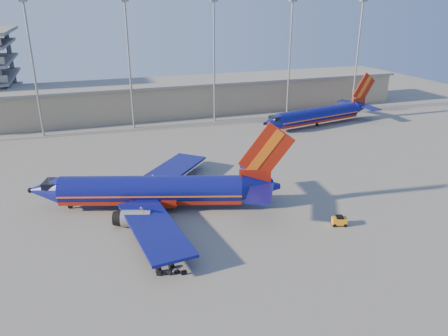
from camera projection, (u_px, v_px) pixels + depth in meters
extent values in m
plane|color=slate|center=(212.00, 206.00, 64.15)|extent=(220.00, 220.00, 0.00)
cube|color=gray|center=(183.00, 97.00, 116.96)|extent=(120.00, 15.00, 8.00)
cube|color=slate|center=(183.00, 81.00, 115.45)|extent=(122.00, 16.00, 0.60)
cylinder|color=gray|center=(34.00, 72.00, 92.28)|extent=(0.44, 0.44, 28.00)
cube|color=gray|center=(23.00, 0.00, 87.13)|extent=(1.60, 1.60, 0.70)
cylinder|color=gray|center=(130.00, 68.00, 98.27)|extent=(0.44, 0.44, 28.00)
cube|color=gray|center=(124.00, 0.00, 93.12)|extent=(1.60, 1.60, 0.70)
cylinder|color=gray|center=(214.00, 64.00, 104.25)|extent=(0.44, 0.44, 28.00)
cube|color=gray|center=(214.00, 0.00, 99.11)|extent=(1.60, 1.60, 0.70)
cylinder|color=gray|center=(290.00, 61.00, 110.24)|extent=(0.44, 0.44, 28.00)
cube|color=gray|center=(293.00, 0.00, 105.10)|extent=(1.60, 1.60, 0.70)
cylinder|color=gray|center=(357.00, 57.00, 116.23)|extent=(0.44, 0.44, 28.00)
cube|color=gray|center=(363.00, 0.00, 111.09)|extent=(1.60, 1.60, 0.70)
cylinder|color=navy|center=(151.00, 190.00, 62.54)|extent=(25.86, 11.68, 3.99)
cube|color=maroon|center=(152.00, 196.00, 62.91)|extent=(25.63, 10.96, 1.40)
cube|color=orange|center=(151.00, 191.00, 62.64)|extent=(25.87, 11.72, 0.24)
cone|color=navy|center=(45.00, 190.00, 62.30)|extent=(5.53, 5.18, 3.99)
cube|color=black|center=(53.00, 184.00, 61.95)|extent=(3.32, 3.46, 0.86)
cone|color=navy|center=(261.00, 186.00, 62.66)|extent=(6.55, 5.51, 3.99)
cube|color=maroon|center=(255.00, 177.00, 62.12)|extent=(4.49, 1.94, 2.37)
cube|color=maroon|center=(266.00, 152.00, 60.79)|extent=(7.64, 2.74, 8.60)
cube|color=orange|center=(265.00, 152.00, 60.78)|extent=(5.15, 2.03, 6.75)
cube|color=navy|center=(256.00, 173.00, 65.86)|extent=(3.91, 7.19, 0.24)
cube|color=navy|center=(260.00, 193.00, 59.02)|extent=(6.23, 7.59, 0.24)
cube|color=navy|center=(169.00, 171.00, 71.76)|extent=(15.14, 16.06, 0.38)
cube|color=navy|center=(154.00, 228.00, 54.06)|extent=(7.18, 17.20, 0.38)
cube|color=maroon|center=(155.00, 199.00, 63.07)|extent=(7.44, 5.97, 1.08)
cylinder|color=gray|center=(148.00, 185.00, 68.35)|extent=(4.39, 3.34, 2.26)
cylinder|color=gray|center=(136.00, 218.00, 57.89)|extent=(4.39, 3.34, 2.26)
cylinder|color=gray|center=(70.00, 205.00, 63.18)|extent=(0.33, 0.33, 1.19)
cylinder|color=black|center=(70.00, 206.00, 63.27)|extent=(0.74, 0.47, 0.69)
cylinder|color=black|center=(165.00, 197.00, 66.06)|extent=(1.04, 0.84, 0.91)
cylinder|color=black|center=(161.00, 214.00, 60.83)|extent=(1.04, 0.84, 0.91)
cylinder|color=navy|center=(318.00, 115.00, 104.37)|extent=(23.57, 8.24, 3.60)
cube|color=maroon|center=(317.00, 119.00, 104.70)|extent=(23.43, 7.57, 1.26)
cube|color=orange|center=(317.00, 116.00, 104.46)|extent=(23.58, 8.28, 0.21)
cone|color=navy|center=(271.00, 122.00, 97.90)|extent=(4.72, 4.35, 3.60)
cube|color=black|center=(276.00, 118.00, 98.17)|extent=(2.80, 2.95, 0.78)
cone|color=navy|center=(360.00, 107.00, 110.95)|extent=(5.68, 4.54, 3.60)
cube|color=maroon|center=(358.00, 102.00, 110.11)|extent=(4.11, 1.35, 2.14)
cube|color=maroon|center=(364.00, 88.00, 109.53)|extent=(7.05, 1.75, 7.75)
cube|color=orange|center=(363.00, 88.00, 109.43)|extent=(4.73, 1.36, 6.08)
cube|color=navy|center=(350.00, 102.00, 113.23)|extent=(5.17, 6.87, 0.21)
cube|color=navy|center=(369.00, 107.00, 107.91)|extent=(2.95, 6.24, 0.21)
cylinder|color=black|center=(317.00, 124.00, 105.16)|extent=(0.80, 0.80, 0.87)
cube|color=orange|center=(339.00, 221.00, 58.39)|extent=(2.14, 1.62, 0.91)
cube|color=black|center=(340.00, 217.00, 58.20)|extent=(1.17, 1.23, 0.32)
cylinder|color=black|center=(333.00, 222.00, 59.01)|extent=(0.50, 0.30, 0.47)
cylinder|color=black|center=(334.00, 226.00, 58.08)|extent=(0.50, 0.30, 0.47)
cylinder|color=black|center=(343.00, 222.00, 59.02)|extent=(0.50, 0.30, 0.47)
cylinder|color=black|center=(345.00, 225.00, 58.09)|extent=(0.50, 0.30, 0.47)
cube|color=black|center=(169.00, 272.00, 48.03)|extent=(0.71, 0.62, 0.54)
cube|color=black|center=(158.00, 270.00, 48.42)|extent=(0.70, 0.66, 0.54)
cube|color=black|center=(184.00, 273.00, 48.06)|extent=(0.63, 0.37, 0.46)
cube|color=black|center=(159.00, 273.00, 47.93)|extent=(0.65, 0.58, 0.48)
cube|color=black|center=(171.00, 266.00, 49.24)|extent=(0.71, 0.60, 0.41)
cube|color=black|center=(177.00, 272.00, 48.32)|extent=(0.63, 0.58, 0.35)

